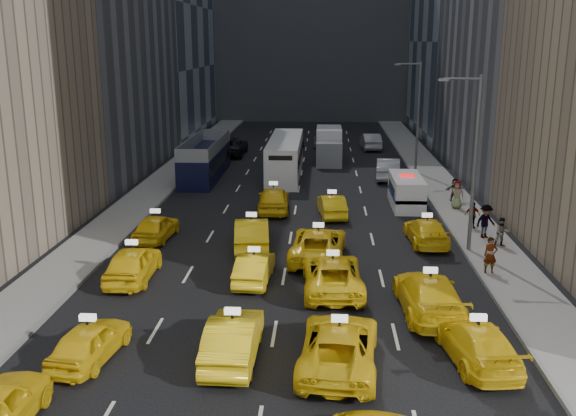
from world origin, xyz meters
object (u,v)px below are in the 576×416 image
(nypd_van, at_px, (406,192))
(city_bus, at_px, (285,157))
(pedestrian_0, at_px, (490,255))
(box_truck, at_px, (329,146))
(double_decker, at_px, (205,158))

(nypd_van, xyz_separation_m, city_bus, (-8.51, 9.48, 0.52))
(nypd_van, bearing_deg, pedestrian_0, -72.02)
(nypd_van, distance_m, city_bus, 12.75)
(city_bus, bearing_deg, box_truck, 60.72)
(pedestrian_0, bearing_deg, double_decker, 127.44)
(nypd_van, bearing_deg, double_decker, 158.18)
(double_decker, bearing_deg, pedestrian_0, -53.19)
(box_truck, bearing_deg, nypd_van, -73.09)
(nypd_van, height_order, pedestrian_0, nypd_van)
(double_decker, distance_m, city_bus, 6.37)
(nypd_van, height_order, city_bus, city_bus)
(double_decker, height_order, city_bus, double_decker)
(box_truck, bearing_deg, pedestrian_0, -76.34)
(pedestrian_0, bearing_deg, nypd_van, 98.70)
(nypd_van, distance_m, box_truck, 16.46)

